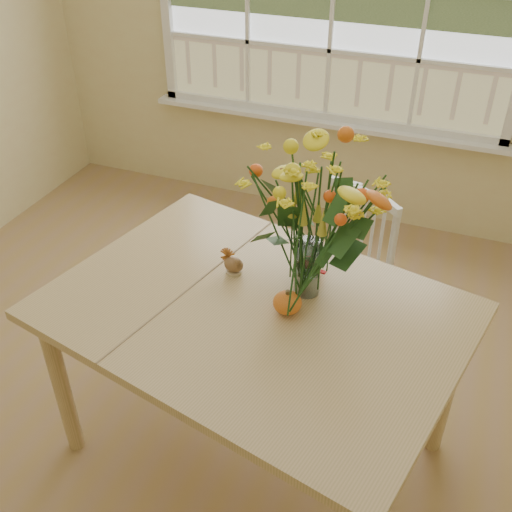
% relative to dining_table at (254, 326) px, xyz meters
% --- Properties ---
extents(floor, '(4.00, 4.50, 0.01)m').
position_rel_dining_table_xyz_m(floor, '(-0.32, -0.12, -0.72)').
color(floor, '#AA8752').
rests_on(floor, ground).
extents(wall_back, '(4.00, 0.02, 2.70)m').
position_rel_dining_table_xyz_m(wall_back, '(-0.32, 2.13, 0.64)').
color(wall_back, beige).
rests_on(wall_back, floor).
extents(dining_table, '(1.71, 1.38, 0.81)m').
position_rel_dining_table_xyz_m(dining_table, '(0.00, 0.00, 0.00)').
color(dining_table, tan).
rests_on(dining_table, floor).
extents(windsor_chair, '(0.54, 0.54, 0.89)m').
position_rel_dining_table_xyz_m(windsor_chair, '(0.19, 0.78, -0.22)').
color(windsor_chair, white).
rests_on(windsor_chair, floor).
extents(flower_vase, '(0.47, 0.47, 0.56)m').
position_rel_dining_table_xyz_m(flower_vase, '(0.15, 0.16, 0.43)').
color(flower_vase, white).
rests_on(flower_vase, dining_table).
extents(pumpkin, '(0.11, 0.11, 0.08)m').
position_rel_dining_table_xyz_m(pumpkin, '(0.12, 0.02, 0.13)').
color(pumpkin, '#D25F18').
rests_on(pumpkin, dining_table).
extents(turkey_figurine, '(0.08, 0.06, 0.10)m').
position_rel_dining_table_xyz_m(turkey_figurine, '(-0.15, 0.17, 0.13)').
color(turkey_figurine, '#CCB78C').
rests_on(turkey_figurine, dining_table).
extents(dark_gourd, '(0.13, 0.08, 0.06)m').
position_rel_dining_table_xyz_m(dark_gourd, '(0.10, 0.27, 0.12)').
color(dark_gourd, '#38160F').
rests_on(dark_gourd, dining_table).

